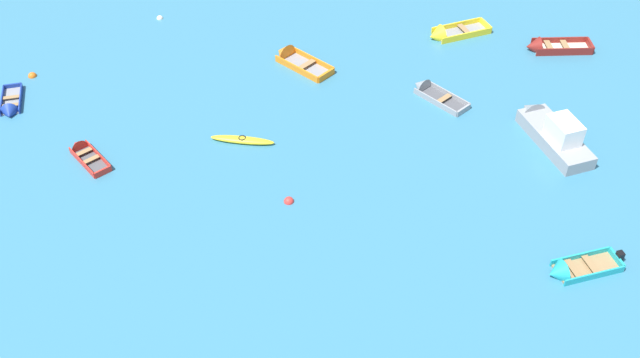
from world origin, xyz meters
TOP-DOWN VIEW (x-y plane):
  - kayak_yellow_midfield_right at (-2.95, 25.75)m, footprint 3.13×1.72m
  - rowboat_grey_far_back at (7.39, 27.24)m, footprint 2.51×3.45m
  - rowboat_maroon_distant_center at (15.50, 29.47)m, footprint 3.94×1.99m
  - rowboat_orange_back_row_center at (1.06, 32.24)m, footprint 3.09×3.84m
  - rowboat_red_near_camera at (-10.52, 26.84)m, footprint 2.02×2.96m
  - rowboat_deep_blue_near_right at (-14.08, 31.43)m, footprint 1.04×2.88m
  - rowboat_turquoise_cluster_outer at (8.38, 14.08)m, footprint 3.33×1.21m
  - rowboat_yellow_midfield_left at (10.50, 32.32)m, footprint 3.94×1.71m
  - motor_launch_grey_near_left at (11.73, 22.00)m, footprint 1.92×5.20m
  - mooring_buoy_trailing at (-5.69, 38.86)m, footprint 0.39×0.39m
  - mooring_buoy_central at (-1.70, 21.07)m, footprint 0.46×0.46m
  - mooring_buoy_midfield at (-13.10, 34.37)m, footprint 0.46×0.46m

SIDE VIEW (x-z plane):
  - mooring_buoy_trailing at x=-5.69m, z-range -0.19..0.19m
  - mooring_buoy_central at x=-1.70m, z-range -0.23..0.23m
  - mooring_buoy_midfield at x=-13.10m, z-range -0.23..0.23m
  - rowboat_deep_blue_near_right at x=-14.08m, z-range -0.31..0.58m
  - rowboat_red_near_camera at x=-10.52m, z-range -0.27..0.56m
  - kayak_yellow_midfield_right at x=-2.95m, z-range -0.01..0.30m
  - rowboat_grey_far_back at x=7.39m, z-range -0.37..0.66m
  - rowboat_turquoise_cluster_outer at x=8.38m, z-range -0.36..0.68m
  - rowboat_orange_back_row_center at x=1.06m, z-range -0.45..0.80m
  - rowboat_yellow_midfield_left at x=10.50m, z-range -0.43..0.79m
  - rowboat_maroon_distant_center at x=15.50m, z-range -0.36..0.77m
  - motor_launch_grey_near_left at x=11.73m, z-range -0.46..1.57m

